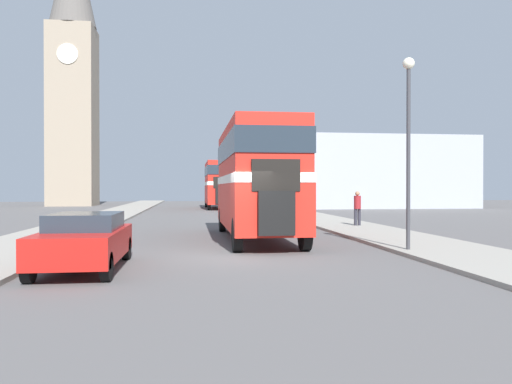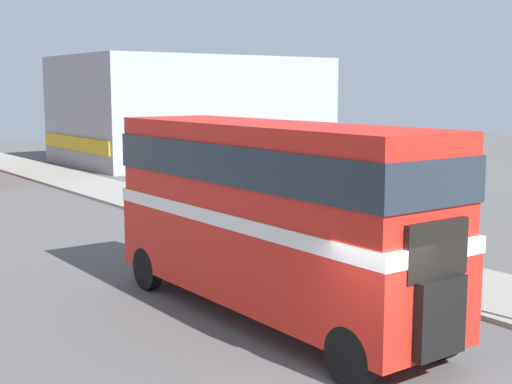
% 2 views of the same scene
% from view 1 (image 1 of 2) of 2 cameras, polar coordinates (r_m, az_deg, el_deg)
% --- Properties ---
extents(ground_plane, '(120.00, 120.00, 0.00)m').
position_cam_1_polar(ground_plane, '(14.80, -2.96, -7.30)').
color(ground_plane, '#565454').
extents(sidewalk_right, '(3.50, 120.00, 0.12)m').
position_cam_1_polar(sidewalk_right, '(16.73, 20.90, -6.22)').
color(sidewalk_right, gray).
rests_on(sidewalk_right, ground_plane).
extents(double_decker_bus, '(2.47, 9.37, 4.28)m').
position_cam_1_polar(double_decker_bus, '(19.33, 0.01, 2.08)').
color(double_decker_bus, red).
rests_on(double_decker_bus, ground_plane).
extents(bus_distant, '(2.47, 9.47, 4.43)m').
position_cam_1_polar(bus_distant, '(48.13, -4.27, 1.23)').
color(bus_distant, red).
rests_on(bus_distant, ground_plane).
extents(car_parked_near, '(1.79, 4.20, 1.38)m').
position_cam_1_polar(car_parked_near, '(12.96, -18.99, -5.21)').
color(car_parked_near, red).
rests_on(car_parked_near, ground_plane).
extents(pedestrian_walking, '(0.35, 0.35, 1.71)m').
position_cam_1_polar(pedestrian_walking, '(25.44, 11.51, -1.59)').
color(pedestrian_walking, '#282833').
rests_on(pedestrian_walking, sidewalk_right).
extents(street_lamp, '(0.36, 0.36, 5.86)m').
position_cam_1_polar(street_lamp, '(16.05, 17.03, 7.44)').
color(street_lamp, '#38383D').
rests_on(street_lamp, sidewalk_right).
extents(church_tower, '(5.08, 5.08, 31.76)m').
position_cam_1_polar(church_tower, '(60.75, -20.20, 14.02)').
color(church_tower, gray).
rests_on(church_tower, ground_plane).
extents(shop_building_block, '(17.35, 10.81, 7.08)m').
position_cam_1_polar(shop_building_block, '(53.56, 13.58, 2.12)').
color(shop_building_block, '#999EA8').
rests_on(shop_building_block, ground_plane).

